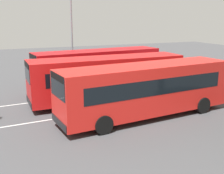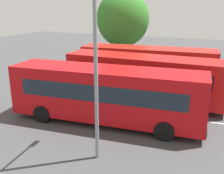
{
  "view_description": "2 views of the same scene",
  "coord_description": "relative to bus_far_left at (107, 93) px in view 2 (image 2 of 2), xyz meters",
  "views": [
    {
      "loc": [
        7.71,
        17.76,
        5.72
      ],
      "look_at": [
        0.55,
        1.07,
        1.24
      ],
      "focal_mm": 45.67,
      "sensor_mm": 36.0,
      "label": 1
    },
    {
      "loc": [
        5.54,
        -16.58,
        6.36
      ],
      "look_at": [
        -1.17,
        -1.44,
        1.24
      ],
      "focal_mm": 43.04,
      "sensor_mm": 36.0,
      "label": 2
    }
  ],
  "objects": [
    {
      "name": "ground_plane",
      "position": [
        0.36,
        4.01,
        -1.71
      ],
      "size": [
        74.95,
        74.95,
        0.0
      ],
      "primitive_type": "plane",
      "color": "#424244"
    },
    {
      "name": "bus_far_left",
      "position": [
        0.0,
        0.0,
        0.0
      ],
      "size": [
        10.8,
        3.44,
        3.08
      ],
      "rotation": [
        0.0,
        0.0,
        0.1
      ],
      "color": "#B70C11",
      "rests_on": "ground"
    },
    {
      "name": "depot_tree",
      "position": [
        -4.49,
        13.55,
        3.23
      ],
      "size": [
        5.41,
        4.87,
        7.79
      ],
      "color": "#4C3823",
      "rests_on": "ground"
    },
    {
      "name": "bus_center_left",
      "position": [
        0.85,
        4.13,
        0.0
      ],
      "size": [
        10.62,
        2.57,
        3.08
      ],
      "rotation": [
        0.0,
        0.0,
        -0.0
      ],
      "color": "red",
      "rests_on": "ground"
    },
    {
      "name": "bus_center_right",
      "position": [
        -0.03,
        7.91,
        0.0
      ],
      "size": [
        10.79,
        3.37,
        3.08
      ],
      "rotation": [
        0.0,
        0.0,
        0.09
      ],
      "color": "red",
      "rests_on": "ground"
    },
    {
      "name": "lane_stripe_outer_left",
      "position": [
        0.36,
        2.06,
        -1.7
      ],
      "size": [
        15.9,
        1.05,
        0.01
      ],
      "primitive_type": "cube",
      "rotation": [
        0.0,
        0.0,
        0.06
      ],
      "color": "silver",
      "rests_on": "ground"
    },
    {
      "name": "street_lamp",
      "position": [
        1.15,
        -3.22,
        2.98
      ],
      "size": [
        0.46,
        2.64,
        8.15
      ],
      "rotation": [
        0.0,
        0.0,
        1.68
      ],
      "color": "gray",
      "rests_on": "ground"
    },
    {
      "name": "lane_stripe_inner_left",
      "position": [
        0.36,
        5.96,
        -1.7
      ],
      "size": [
        15.9,
        1.05,
        0.01
      ],
      "primitive_type": "cube",
      "rotation": [
        0.0,
        0.0,
        0.06
      ],
      "color": "silver",
      "rests_on": "ground"
    }
  ]
}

